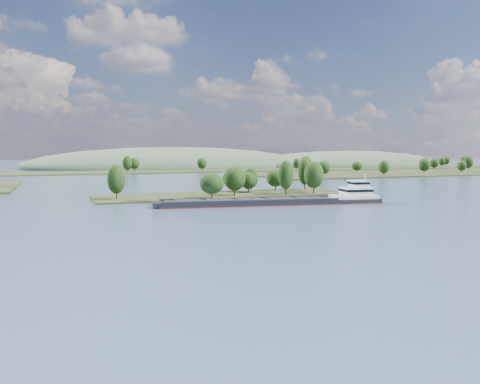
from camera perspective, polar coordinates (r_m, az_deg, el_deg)
name	(u,v)px	position (r m, az deg, el deg)	size (l,w,h in m)	color
ground	(293,215)	(132.96, 6.50, -2.76)	(1800.00, 1800.00, 0.00)	#384A61
tree_island	(239,185)	(188.27, -0.07, 0.84)	(100.00, 33.07, 15.20)	#232E14
right_bank	(439,171)	(416.86, 23.13, 2.32)	(320.00, 90.00, 14.35)	#232E14
back_shoreline	(144,171)	(402.47, -11.60, 2.49)	(900.00, 60.00, 14.58)	#232E14
hill_east	(348,166)	(566.94, 13.01, 3.11)	(260.00, 140.00, 36.00)	#3C5138
hill_west	(176,167)	(511.25, -7.82, 3.00)	(320.00, 160.00, 44.00)	#3C5138
cargo_barge	(286,200)	(158.36, 5.63, -1.01)	(77.93, 21.65, 10.48)	black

